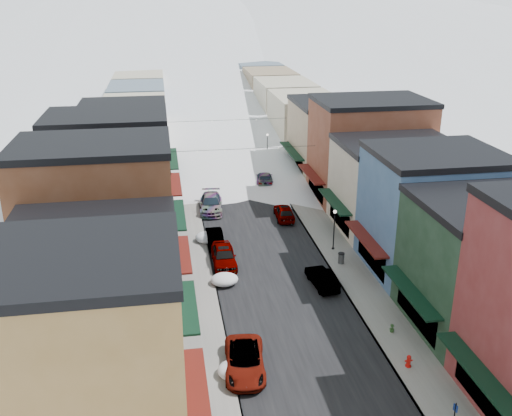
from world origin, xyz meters
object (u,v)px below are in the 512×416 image
object	(u,v)px
car_green_sedan	(322,278)
trash_can	(341,258)
car_dark_hatch	(215,238)
fire_hydrant	(409,361)
streetlamp_near	(334,225)
car_white_suv	(245,361)
car_silver_sedan	(224,256)

from	to	relation	value
car_green_sedan	trash_can	world-z (taller)	car_green_sedan
car_dark_hatch	fire_hydrant	bearing A→B (deg)	-64.66
streetlamp_near	car_dark_hatch	bearing A→B (deg)	164.63
car_dark_hatch	trash_can	bearing A→B (deg)	-30.39
car_green_sedan	fire_hydrant	distance (m)	11.68
car_white_suv	fire_hydrant	distance (m)	10.41
car_silver_sedan	car_green_sedan	xyz separation A→B (m)	(7.45, -5.11, -0.15)
streetlamp_near	fire_hydrant	bearing A→B (deg)	-91.14
car_silver_sedan	streetlamp_near	world-z (taller)	streetlamp_near
trash_can	streetlamp_near	world-z (taller)	streetlamp_near
trash_can	streetlamp_near	distance (m)	3.54
car_silver_sedan	car_dark_hatch	bearing A→B (deg)	95.29
trash_can	car_dark_hatch	bearing A→B (deg)	150.71
car_silver_sedan	car_dark_hatch	xyz separation A→B (m)	(-0.35, 4.22, -0.17)
car_dark_hatch	car_silver_sedan	bearing A→B (deg)	-86.28
fire_hydrant	trash_can	bearing A→B (deg)	89.28
fire_hydrant	trash_can	xyz separation A→B (m)	(0.19, 14.85, 0.11)
car_white_suv	car_dark_hatch	world-z (taller)	car_white_suv
car_silver_sedan	car_green_sedan	size ratio (longest dim) A/B	1.17
car_dark_hatch	car_green_sedan	world-z (taller)	car_green_sedan
car_white_suv	fire_hydrant	xyz separation A→B (m)	(10.31, -1.46, -0.21)
fire_hydrant	trash_can	world-z (taller)	trash_can
car_white_suv	fire_hydrant	world-z (taller)	car_white_suv
fire_hydrant	car_dark_hatch	bearing A→B (deg)	116.43
streetlamp_near	trash_can	bearing A→B (deg)	-93.22
car_silver_sedan	car_dark_hatch	world-z (taller)	car_silver_sedan
car_green_sedan	streetlamp_near	bearing A→B (deg)	-120.03
car_white_suv	trash_can	bearing A→B (deg)	57.86
fire_hydrant	streetlamp_near	bearing A→B (deg)	88.86
streetlamp_near	car_green_sedan	bearing A→B (deg)	-114.09
fire_hydrant	streetlamp_near	distance (m)	17.92
car_green_sedan	trash_can	xyz separation A→B (m)	(2.69, 3.44, -0.07)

